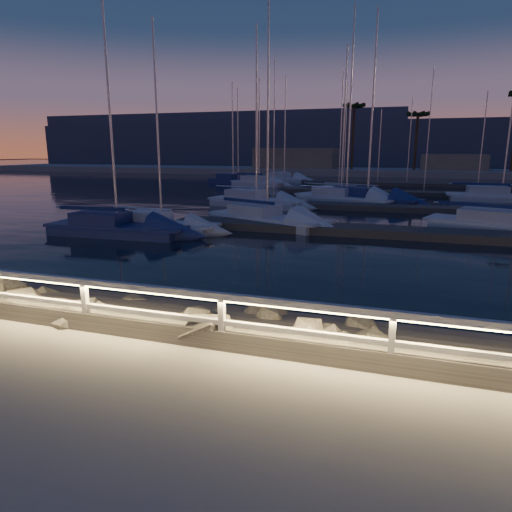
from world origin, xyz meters
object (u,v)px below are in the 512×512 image
object	(u,v)px
sailboat_e	(254,200)
sailboat_j	(339,197)
sailboat_g	(344,197)
sailboat_n	(283,178)
sailboat_h	(511,225)
sailboat_i	(258,182)
sailboat_a	(159,224)
guard_rail	(327,320)
sailboat_m	(232,180)
sailboat_b	(114,227)
sailboat_c	(265,218)
sailboat_f	(365,198)
sailboat_k	(498,196)

from	to	relation	value
sailboat_e	sailboat_j	bearing A→B (deg)	50.21
sailboat_g	sailboat_n	world-z (taller)	sailboat_g
sailboat_h	sailboat_g	bearing A→B (deg)	151.75
sailboat_e	sailboat_i	bearing A→B (deg)	117.80
sailboat_j	sailboat_n	distance (m)	24.74
sailboat_a	sailboat_h	distance (m)	18.19
guard_rail	sailboat_h	size ratio (longest dim) A/B	2.98
sailboat_m	sailboat_n	world-z (taller)	sailboat_n
sailboat_a	sailboat_b	distance (m)	2.27
sailboat_c	sailboat_f	distance (m)	13.21
sailboat_c	sailboat_j	distance (m)	12.97
guard_rail	sailboat_f	world-z (taller)	sailboat_f
sailboat_a	sailboat_h	world-z (taller)	sailboat_h
sailboat_m	sailboat_g	bearing A→B (deg)	-27.94
sailboat_b	sailboat_h	size ratio (longest dim) A/B	0.84
sailboat_e	sailboat_j	xyz separation A→B (m)	(5.69, 4.70, -0.04)
sailboat_c	sailboat_f	bearing A→B (deg)	94.03
sailboat_i	sailboat_m	world-z (taller)	sailboat_m
sailboat_b	sailboat_i	xyz separation A→B (m)	(-3.06, 32.89, 0.02)
sailboat_b	sailboat_e	bearing A→B (deg)	75.28
guard_rail	sailboat_g	world-z (taller)	sailboat_g
sailboat_b	sailboat_g	xyz separation A→B (m)	(9.07, 17.94, 0.03)
sailboat_f	sailboat_h	world-z (taller)	sailboat_h
sailboat_h	sailboat_k	xyz separation A→B (m)	(2.07, 16.39, 0.02)
sailboat_g	guard_rail	bearing A→B (deg)	-58.85
sailboat_g	sailboat_j	size ratio (longest dim) A/B	1.24
sailboat_h	sailboat_k	size ratio (longest dim) A/B	1.02
sailboat_f	sailboat_n	distance (m)	26.00
sailboat_f	sailboat_g	size ratio (longest dim) A/B	0.97
sailboat_i	sailboat_m	size ratio (longest dim) A/B	0.98
sailboat_g	sailboat_k	distance (m)	13.16
sailboat_i	sailboat_h	bearing A→B (deg)	-34.85
sailboat_m	sailboat_b	bearing A→B (deg)	-59.34
sailboat_m	sailboat_e	bearing A→B (deg)	-46.02
sailboat_h	sailboat_j	xyz separation A→B (m)	(-10.44, 11.35, -0.02)
guard_rail	sailboat_j	xyz separation A→B (m)	(-4.07, 30.11, -0.96)
guard_rail	sailboat_n	distance (m)	54.48
sailboat_c	sailboat_n	size ratio (longest dim) A/B	0.96
sailboat_g	sailboat_n	xyz separation A→B (m)	(-11.03, 22.53, -0.01)
guard_rail	sailboat_e	world-z (taller)	sailboat_e
sailboat_m	guard_rail	bearing A→B (deg)	-48.14
sailboat_m	sailboat_h	bearing A→B (deg)	-28.41
sailboat_b	sailboat_m	distance (m)	36.23
sailboat_b	sailboat_n	xyz separation A→B (m)	(-1.96, 40.47, 0.02)
sailboat_a	sailboat_g	bearing A→B (deg)	66.83
sailboat_h	sailboat_n	world-z (taller)	sailboat_h
sailboat_c	sailboat_k	bearing A→B (deg)	74.01
sailboat_k	sailboat_m	distance (m)	31.04
sailboat_h	sailboat_e	bearing A→B (deg)	177.48
sailboat_b	sailboat_k	xyz separation A→B (m)	(21.15, 23.16, 0.02)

